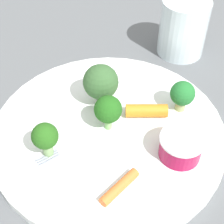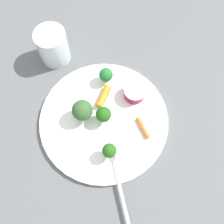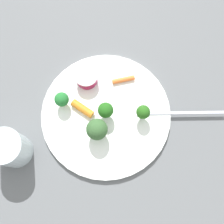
{
  "view_description": "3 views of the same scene",
  "coord_description": "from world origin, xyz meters",
  "px_view_note": "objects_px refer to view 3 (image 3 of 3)",
  "views": [
    {
      "loc": [
        0.05,
        0.28,
        0.33
      ],
      "look_at": [
        -0.01,
        -0.01,
        0.03
      ],
      "focal_mm": 53.71,
      "sensor_mm": 36.0,
      "label": 1
    },
    {
      "loc": [
        0.2,
        0.06,
        0.6
      ],
      "look_at": [
        -0.02,
        0.02,
        0.02
      ],
      "focal_mm": 43.72,
      "sensor_mm": 36.0,
      "label": 2
    },
    {
      "loc": [
        0.08,
        -0.15,
        0.63
      ],
      "look_at": [
        0.01,
        0.01,
        0.02
      ],
      "focal_mm": 45.63,
      "sensor_mm": 36.0,
      "label": 3
    }
  ],
  "objects_px": {
    "broccoli_floret_3": "(99,130)",
    "carrot_stick_1": "(82,109)",
    "broccoli_floret_0": "(62,100)",
    "sauce_cup": "(87,78)",
    "broccoli_floret_1": "(105,109)",
    "broccoli_floret_2": "(143,112)",
    "drinking_glass": "(10,149)",
    "plate": "(106,115)",
    "carrot_stick_0": "(123,80)",
    "fork": "(180,113)"
  },
  "relations": [
    {
      "from": "broccoli_floret_3",
      "to": "sauce_cup",
      "type": "bearing_deg",
      "value": 125.76
    },
    {
      "from": "sauce_cup",
      "to": "carrot_stick_0",
      "type": "xyz_separation_m",
      "value": [
        0.08,
        0.03,
        -0.01
      ]
    },
    {
      "from": "plate",
      "to": "fork",
      "type": "distance_m",
      "value": 0.17
    },
    {
      "from": "plate",
      "to": "carrot_stick_1",
      "type": "relative_size",
      "value": 5.48
    },
    {
      "from": "broccoli_floret_0",
      "to": "fork",
      "type": "height_order",
      "value": "broccoli_floret_0"
    },
    {
      "from": "broccoli_floret_1",
      "to": "broccoli_floret_2",
      "type": "bearing_deg",
      "value": 17.41
    },
    {
      "from": "broccoli_floret_3",
      "to": "carrot_stick_1",
      "type": "relative_size",
      "value": 1.11
    },
    {
      "from": "broccoli_floret_1",
      "to": "carrot_stick_0",
      "type": "bearing_deg",
      "value": 84.34
    },
    {
      "from": "sauce_cup",
      "to": "broccoli_floret_1",
      "type": "relative_size",
      "value": 1.04
    },
    {
      "from": "plate",
      "to": "broccoli_floret_1",
      "type": "relative_size",
      "value": 5.97
    },
    {
      "from": "broccoli_floret_0",
      "to": "carrot_stick_1",
      "type": "bearing_deg",
      "value": 3.05
    },
    {
      "from": "broccoli_floret_2",
      "to": "carrot_stick_1",
      "type": "xyz_separation_m",
      "value": [
        -0.13,
        -0.04,
        -0.02
      ]
    },
    {
      "from": "broccoli_floret_3",
      "to": "carrot_stick_1",
      "type": "distance_m",
      "value": 0.07
    },
    {
      "from": "plate",
      "to": "drinking_glass",
      "type": "height_order",
      "value": "drinking_glass"
    },
    {
      "from": "drinking_glass",
      "to": "broccoli_floret_2",
      "type": "bearing_deg",
      "value": 38.17
    },
    {
      "from": "broccoli_floret_2",
      "to": "broccoli_floret_0",
      "type": "bearing_deg",
      "value": -167.25
    },
    {
      "from": "broccoli_floret_1",
      "to": "broccoli_floret_0",
      "type": "bearing_deg",
      "value": -171.16
    },
    {
      "from": "carrot_stick_0",
      "to": "sauce_cup",
      "type": "bearing_deg",
      "value": -158.24
    },
    {
      "from": "sauce_cup",
      "to": "drinking_glass",
      "type": "bearing_deg",
      "value": -110.53
    },
    {
      "from": "carrot_stick_0",
      "to": "carrot_stick_1",
      "type": "height_order",
      "value": "carrot_stick_1"
    },
    {
      "from": "broccoli_floret_0",
      "to": "broccoli_floret_2",
      "type": "height_order",
      "value": "broccoli_floret_2"
    },
    {
      "from": "sauce_cup",
      "to": "broccoli_floret_2",
      "type": "distance_m",
      "value": 0.15
    },
    {
      "from": "carrot_stick_0",
      "to": "fork",
      "type": "height_order",
      "value": "carrot_stick_0"
    },
    {
      "from": "carrot_stick_1",
      "to": "drinking_glass",
      "type": "relative_size",
      "value": 0.6
    },
    {
      "from": "broccoli_floret_1",
      "to": "fork",
      "type": "distance_m",
      "value": 0.17
    },
    {
      "from": "broccoli_floret_2",
      "to": "carrot_stick_0",
      "type": "height_order",
      "value": "broccoli_floret_2"
    },
    {
      "from": "broccoli_floret_0",
      "to": "carrot_stick_0",
      "type": "relative_size",
      "value": 0.83
    },
    {
      "from": "sauce_cup",
      "to": "broccoli_floret_0",
      "type": "relative_size",
      "value": 1.17
    },
    {
      "from": "plate",
      "to": "carrot_stick_1",
      "type": "xyz_separation_m",
      "value": [
        -0.05,
        -0.01,
        0.01
      ]
    },
    {
      "from": "broccoli_floret_0",
      "to": "broccoli_floret_2",
      "type": "relative_size",
      "value": 0.9
    },
    {
      "from": "broccoli_floret_2",
      "to": "drinking_glass",
      "type": "height_order",
      "value": "drinking_glass"
    },
    {
      "from": "broccoli_floret_0",
      "to": "broccoli_floret_1",
      "type": "height_order",
      "value": "broccoli_floret_1"
    },
    {
      "from": "carrot_stick_0",
      "to": "fork",
      "type": "bearing_deg",
      "value": -9.43
    },
    {
      "from": "broccoli_floret_2",
      "to": "carrot_stick_0",
      "type": "distance_m",
      "value": 0.1
    },
    {
      "from": "sauce_cup",
      "to": "broccoli_floret_3",
      "type": "bearing_deg",
      "value": -54.24
    },
    {
      "from": "plate",
      "to": "sauce_cup",
      "type": "relative_size",
      "value": 5.77
    },
    {
      "from": "sauce_cup",
      "to": "carrot_stick_1",
      "type": "xyz_separation_m",
      "value": [
        0.02,
        -0.07,
        -0.01
      ]
    },
    {
      "from": "carrot_stick_1",
      "to": "carrot_stick_0",
      "type": "bearing_deg",
      "value": 59.73
    },
    {
      "from": "broccoli_floret_1",
      "to": "plate",
      "type": "bearing_deg",
      "value": -42.07
    },
    {
      "from": "sauce_cup",
      "to": "broccoli_floret_1",
      "type": "bearing_deg",
      "value": -39.06
    },
    {
      "from": "broccoli_floret_3",
      "to": "drinking_glass",
      "type": "distance_m",
      "value": 0.19
    },
    {
      "from": "broccoli_floret_2",
      "to": "fork",
      "type": "height_order",
      "value": "broccoli_floret_2"
    },
    {
      "from": "plate",
      "to": "fork",
      "type": "height_order",
      "value": "fork"
    },
    {
      "from": "broccoli_floret_0",
      "to": "drinking_glass",
      "type": "bearing_deg",
      "value": -110.45
    },
    {
      "from": "fork",
      "to": "drinking_glass",
      "type": "bearing_deg",
      "value": -144.39
    },
    {
      "from": "sauce_cup",
      "to": "broccoli_floret_0",
      "type": "distance_m",
      "value": 0.08
    },
    {
      "from": "carrot_stick_1",
      "to": "drinking_glass",
      "type": "xyz_separation_m",
      "value": [
        -0.1,
        -0.14,
        0.02
      ]
    },
    {
      "from": "broccoli_floret_1",
      "to": "fork",
      "type": "height_order",
      "value": "broccoli_floret_1"
    },
    {
      "from": "broccoli_floret_0",
      "to": "fork",
      "type": "xyz_separation_m",
      "value": [
        0.25,
        0.08,
        -0.02
      ]
    },
    {
      "from": "broccoli_floret_3",
      "to": "carrot_stick_0",
      "type": "xyz_separation_m",
      "value": [
        0.0,
        0.14,
        -0.03
      ]
    }
  ]
}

